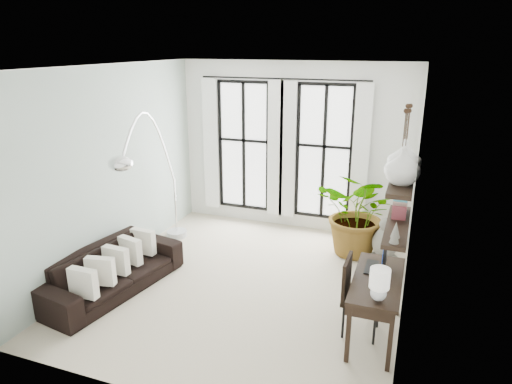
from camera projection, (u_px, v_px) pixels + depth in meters
The scene contains 16 objects.
floor at pixel (247, 284), 6.94m from camera, with size 5.00×5.00×0.00m, color #C2B69A.
ceiling at pixel (245, 66), 5.95m from camera, with size 5.00×5.00×0.00m, color white.
wall_left at pixel (113, 169), 7.18m from camera, with size 5.00×5.00×0.00m, color #9EB0A5.
wall_right at pixel (413, 201), 5.72m from camera, with size 5.00×5.00×0.00m, color white.
wall_back at pixel (293, 147), 8.68m from camera, with size 4.50×4.50×0.00m, color white.
windows at pixel (282, 150), 8.70m from camera, with size 3.26×0.13×2.65m.
wall_shelves at pixel (399, 206), 5.17m from camera, with size 0.25×1.30×0.60m.
sofa at pixel (112, 270), 6.68m from camera, with size 2.23×0.87×0.65m, color black.
throw_pillows at pixel (116, 260), 6.59m from camera, with size 0.40×1.52×0.40m.
plant at pixel (360, 213), 7.70m from camera, with size 1.36×1.18×1.51m, color #2D7228.
desk at pixel (377, 285), 5.45m from camera, with size 0.57×1.35×1.19m.
desk_chair at pixel (355, 291), 5.63m from camera, with size 0.48×0.48×1.00m.
arc_lamp at pixel (149, 146), 7.08m from camera, with size 0.76×2.38×2.53m.
buddha at pixel (385, 245), 7.44m from camera, with size 0.46×0.46×0.83m.
vase_a at pixel (403, 166), 4.74m from camera, with size 0.37×0.37×0.38m, color white.
vase_b at pixel (405, 158), 5.10m from camera, with size 0.37×0.37×0.38m, color white.
Camera 1 is at (2.25, -5.75, 3.48)m, focal length 32.00 mm.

